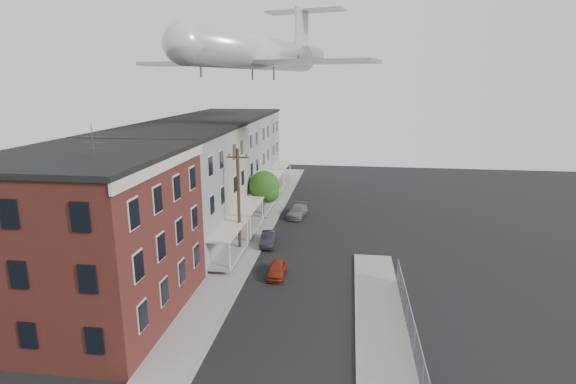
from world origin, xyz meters
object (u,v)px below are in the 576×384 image
street_tree (265,188)px  car_far (298,211)px  airplane (261,53)px  utility_pole (239,201)px  car_near (277,269)px  car_mid (269,239)px

street_tree → car_far: 4.54m
street_tree → airplane: airplane is taller
utility_pole → airplane: bearing=85.2°
car_near → car_far: 15.27m
utility_pole → car_far: size_ratio=2.16×
car_mid → car_far: bearing=75.5°
car_mid → utility_pole: bearing=-133.6°
utility_pole → car_far: (3.55, 11.38, -4.07)m
car_mid → car_far: size_ratio=0.86×
car_near → car_far: size_ratio=0.76×
car_near → airplane: airplane is taller
car_far → airplane: airplane is taller
street_tree → car_mid: (1.67, -7.45, -2.86)m
car_near → car_mid: (-1.80, 6.36, 0.05)m
utility_pole → car_mid: bearing=51.0°
car_mid → car_far: 9.04m
car_far → utility_pole: bearing=-100.1°
utility_pole → airplane: (0.61, 7.22, 12.08)m
car_mid → car_far: car_far is taller
utility_pole → airplane: airplane is taller
car_near → car_mid: size_ratio=0.89×
utility_pole → car_mid: size_ratio=2.53×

